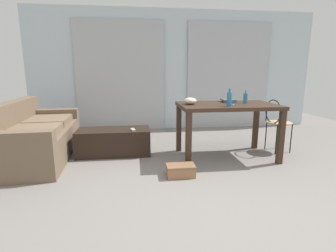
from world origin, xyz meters
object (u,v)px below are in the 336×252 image
at_px(coffee_table, 114,142).
at_px(bowl, 190,101).
at_px(bottle_far, 229,99).
at_px(scissors, 234,104).
at_px(shoebox, 181,170).
at_px(book_stack, 229,101).
at_px(wire_chair, 276,119).
at_px(craft_table, 227,111).
at_px(couch, 35,137).
at_px(bottle_near, 245,98).
at_px(tv_remote_primary, 133,130).

xyz_separation_m(coffee_table, bowl, (1.09, -0.33, 0.64)).
bearing_deg(coffee_table, bottle_far, -21.09).
height_order(scissors, shoebox, scissors).
height_order(coffee_table, book_stack, book_stack).
bearing_deg(wire_chair, coffee_table, 175.77).
xyz_separation_m(craft_table, bowl, (-0.53, 0.02, 0.15)).
xyz_separation_m(scissors, shoebox, (-0.84, -0.53, -0.71)).
height_order(couch, wire_chair, wire_chair).
bearing_deg(scissors, bottle_near, 30.72).
xyz_separation_m(wire_chair, scissors, (-0.79, -0.26, 0.27)).
bearing_deg(couch, tv_remote_primary, -3.52).
relative_size(coffee_table, bowl, 6.07).
height_order(couch, bottle_near, bottle_near).
relative_size(craft_table, bottle_near, 7.48).
distance_m(scissors, shoebox, 1.22).
bearing_deg(shoebox, wire_chair, 25.75).
distance_m(bottle_far, scissors, 0.23).
bearing_deg(tv_remote_primary, coffee_table, 146.57).
bearing_deg(wire_chair, bowl, -173.80).
bearing_deg(book_stack, bowl, -162.03).
bearing_deg(couch, craft_table, -6.67).
distance_m(coffee_table, bottle_near, 2.04).
relative_size(craft_table, bottle_far, 5.88).
xyz_separation_m(bottle_far, book_stack, (0.17, 0.47, -0.07)).
height_order(craft_table, book_stack, book_stack).
distance_m(wire_chair, scissors, 0.88).
bearing_deg(coffee_table, shoebox, -48.78).
relative_size(coffee_table, craft_table, 0.79).
distance_m(bottle_near, scissors, 0.26).
distance_m(wire_chair, book_stack, 0.81).
relative_size(tv_remote_primary, shoebox, 0.43).
bearing_deg(tv_remote_primary, bowl, -26.22).
bearing_deg(bowl, bottle_far, -29.88).
distance_m(bottle_far, book_stack, 0.50).
bearing_deg(craft_table, bottle_far, -105.91).
relative_size(bowl, book_stack, 0.61).
height_order(couch, craft_table, couch).
relative_size(craft_table, tv_remote_primary, 9.36).
xyz_separation_m(wire_chair, bottle_far, (-0.93, -0.42, 0.36)).
bearing_deg(couch, bowl, -7.79).
bearing_deg(shoebox, bottle_far, 27.79).
distance_m(bottle_far, tv_remote_primary, 1.43).
distance_m(bottle_near, tv_remote_primary, 1.69).
bearing_deg(coffee_table, scissors, -14.63).
relative_size(wire_chair, book_stack, 2.83).
height_order(craft_table, shoebox, craft_table).
xyz_separation_m(bottle_far, scissors, (0.13, 0.16, -0.09)).
bearing_deg(tv_remote_primary, bottle_near, -17.99).
bearing_deg(shoebox, bottle_near, 32.02).
bearing_deg(bottle_near, craft_table, -171.61).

